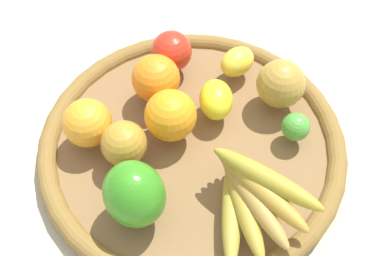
{
  "coord_description": "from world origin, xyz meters",
  "views": [
    {
      "loc": [
        -0.24,
        -0.35,
        0.62
      ],
      "look_at": [
        0.0,
        0.0,
        0.06
      ],
      "focal_mm": 43.51,
      "sensor_mm": 36.0,
      "label": 1
    }
  ],
  "objects_px": {
    "apple_0": "(172,51)",
    "bell_pepper": "(134,194)",
    "apple_1": "(281,84)",
    "orange_0": "(157,78)",
    "apple_2": "(124,143)",
    "lime_0": "(296,127)",
    "banana_bunch": "(251,196)",
    "orange_2": "(171,115)",
    "orange_1": "(87,123)",
    "lemon_0": "(237,62)",
    "lemon_1": "(216,99)"
  },
  "relations": [
    {
      "from": "banana_bunch",
      "to": "lime_0",
      "type": "height_order",
      "value": "banana_bunch"
    },
    {
      "from": "apple_0",
      "to": "apple_1",
      "type": "bearing_deg",
      "value": -58.26
    },
    {
      "from": "lemon_1",
      "to": "lime_0",
      "type": "bearing_deg",
      "value": -57.28
    },
    {
      "from": "lemon_1",
      "to": "apple_0",
      "type": "relative_size",
      "value": 1.03
    },
    {
      "from": "orange_2",
      "to": "orange_1",
      "type": "bearing_deg",
      "value": 151.19
    },
    {
      "from": "orange_0",
      "to": "banana_bunch",
      "type": "height_order",
      "value": "orange_0"
    },
    {
      "from": "lemon_1",
      "to": "apple_0",
      "type": "height_order",
      "value": "apple_0"
    },
    {
      "from": "apple_1",
      "to": "banana_bunch",
      "type": "xyz_separation_m",
      "value": [
        -0.16,
        -0.13,
        -0.0
      ]
    },
    {
      "from": "orange_0",
      "to": "apple_2",
      "type": "xyz_separation_m",
      "value": [
        -0.1,
        -0.08,
        -0.01
      ]
    },
    {
      "from": "lemon_0",
      "to": "banana_bunch",
      "type": "bearing_deg",
      "value": -124.11
    },
    {
      "from": "lemon_0",
      "to": "lemon_1",
      "type": "distance_m",
      "value": 0.09
    },
    {
      "from": "orange_1",
      "to": "banana_bunch",
      "type": "height_order",
      "value": "banana_bunch"
    },
    {
      "from": "lemon_0",
      "to": "orange_2",
      "type": "bearing_deg",
      "value": -164.72
    },
    {
      "from": "orange_1",
      "to": "lemon_0",
      "type": "xyz_separation_m",
      "value": [
        0.27,
        -0.02,
        -0.01
      ]
    },
    {
      "from": "orange_2",
      "to": "lemon_1",
      "type": "bearing_deg",
      "value": -3.26
    },
    {
      "from": "orange_1",
      "to": "lime_0",
      "type": "distance_m",
      "value": 0.31
    },
    {
      "from": "apple_1",
      "to": "lemon_1",
      "type": "xyz_separation_m",
      "value": [
        -0.1,
        0.04,
        -0.01
      ]
    },
    {
      "from": "apple_1",
      "to": "orange_2",
      "type": "relative_size",
      "value": 0.98
    },
    {
      "from": "banana_bunch",
      "to": "apple_2",
      "type": "bearing_deg",
      "value": 119.16
    },
    {
      "from": "apple_1",
      "to": "lemon_1",
      "type": "bearing_deg",
      "value": 157.59
    },
    {
      "from": "orange_0",
      "to": "apple_2",
      "type": "bearing_deg",
      "value": -143.67
    },
    {
      "from": "apple_1",
      "to": "orange_0",
      "type": "bearing_deg",
      "value": 142.0
    },
    {
      "from": "orange_0",
      "to": "bell_pepper",
      "type": "distance_m",
      "value": 0.22
    },
    {
      "from": "banana_bunch",
      "to": "lemon_0",
      "type": "bearing_deg",
      "value": 55.89
    },
    {
      "from": "apple_2",
      "to": "lime_0",
      "type": "distance_m",
      "value": 0.26
    },
    {
      "from": "apple_1",
      "to": "apple_2",
      "type": "relative_size",
      "value": 1.14
    },
    {
      "from": "bell_pepper",
      "to": "apple_2",
      "type": "xyz_separation_m",
      "value": [
        0.03,
        0.09,
        -0.02
      ]
    },
    {
      "from": "orange_2",
      "to": "apple_2",
      "type": "relative_size",
      "value": 1.17
    },
    {
      "from": "orange_1",
      "to": "apple_0",
      "type": "relative_size",
      "value": 1.06
    },
    {
      "from": "orange_1",
      "to": "lemon_0",
      "type": "height_order",
      "value": "orange_1"
    },
    {
      "from": "lemon_0",
      "to": "bell_pepper",
      "type": "distance_m",
      "value": 0.31
    },
    {
      "from": "orange_0",
      "to": "lemon_1",
      "type": "relative_size",
      "value": 1.09
    },
    {
      "from": "orange_0",
      "to": "lemon_1",
      "type": "distance_m",
      "value": 0.1
    },
    {
      "from": "orange_2",
      "to": "lime_0",
      "type": "relative_size",
      "value": 1.82
    },
    {
      "from": "lime_0",
      "to": "banana_bunch",
      "type": "bearing_deg",
      "value": -156.39
    },
    {
      "from": "orange_0",
      "to": "apple_0",
      "type": "xyz_separation_m",
      "value": [
        0.05,
        0.04,
        -0.0
      ]
    },
    {
      "from": "orange_2",
      "to": "lemon_1",
      "type": "relative_size",
      "value": 1.11
    },
    {
      "from": "orange_0",
      "to": "lime_0",
      "type": "height_order",
      "value": "orange_0"
    },
    {
      "from": "apple_0",
      "to": "bell_pepper",
      "type": "bearing_deg",
      "value": -132.61
    },
    {
      "from": "bell_pepper",
      "to": "lemon_1",
      "type": "height_order",
      "value": "bell_pepper"
    },
    {
      "from": "banana_bunch",
      "to": "apple_0",
      "type": "distance_m",
      "value": 0.3
    },
    {
      "from": "orange_0",
      "to": "apple_2",
      "type": "distance_m",
      "value": 0.13
    },
    {
      "from": "apple_1",
      "to": "lemon_0",
      "type": "bearing_deg",
      "value": 100.51
    },
    {
      "from": "orange_0",
      "to": "lime_0",
      "type": "distance_m",
      "value": 0.23
    },
    {
      "from": "orange_0",
      "to": "lemon_0",
      "type": "xyz_separation_m",
      "value": [
        0.14,
        -0.03,
        -0.02
      ]
    },
    {
      "from": "apple_2",
      "to": "apple_0",
      "type": "bearing_deg",
      "value": 36.82
    },
    {
      "from": "orange_0",
      "to": "lemon_1",
      "type": "xyz_separation_m",
      "value": [
        0.06,
        -0.08,
        -0.01
      ]
    },
    {
      "from": "apple_1",
      "to": "bell_pepper",
      "type": "bearing_deg",
      "value": -171.13
    },
    {
      "from": "orange_1",
      "to": "apple_1",
      "type": "bearing_deg",
      "value": -19.98
    },
    {
      "from": "lemon_0",
      "to": "lime_0",
      "type": "relative_size",
      "value": 1.45
    }
  ]
}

